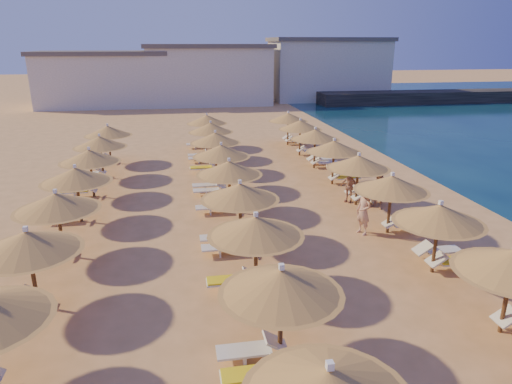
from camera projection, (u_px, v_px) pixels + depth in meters
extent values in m
plane|color=#E1A162|center=(302.00, 258.00, 16.50)|extent=(220.00, 220.00, 0.00)
cube|color=black|center=(432.00, 97.00, 59.08)|extent=(30.03, 4.23, 1.50)
cube|color=white|center=(104.00, 81.00, 55.60)|extent=(15.00, 8.00, 6.00)
cube|color=#59514C|center=(101.00, 53.00, 54.58)|extent=(15.60, 8.48, 0.50)
cube|color=white|center=(209.00, 76.00, 57.43)|extent=(15.00, 8.00, 6.80)
cube|color=#59514C|center=(208.00, 46.00, 56.29)|extent=(15.60, 8.48, 0.50)
cube|color=white|center=(327.00, 71.00, 61.79)|extent=(15.00, 8.00, 7.60)
cube|color=#59514C|center=(329.00, 39.00, 60.52)|extent=(15.60, 8.48, 0.50)
cylinder|color=brown|center=(506.00, 298.00, 12.01)|extent=(0.12, 0.12, 2.06)
cone|color=#935C2A|center=(512.00, 270.00, 11.74)|extent=(3.02, 3.02, 0.12)
cylinder|color=brown|center=(435.00, 244.00, 15.23)|extent=(0.12, 0.12, 2.06)
cone|color=#935C2A|center=(439.00, 214.00, 14.89)|extent=(2.79, 2.79, 0.62)
cone|color=#935C2A|center=(439.00, 221.00, 14.97)|extent=(3.02, 3.02, 0.12)
cube|color=white|center=(441.00, 203.00, 14.77)|extent=(0.12, 0.12, 0.14)
cylinder|color=brown|center=(389.00, 209.00, 18.45)|extent=(0.12, 0.12, 2.06)
cone|color=#935C2A|center=(392.00, 183.00, 18.11)|extent=(2.79, 2.79, 0.62)
cone|color=#935C2A|center=(391.00, 189.00, 18.19)|extent=(3.02, 3.02, 0.12)
cube|color=white|center=(393.00, 174.00, 18.00)|extent=(0.12, 0.12, 0.14)
cylinder|color=brown|center=(357.00, 184.00, 21.68)|extent=(0.12, 0.12, 2.06)
cone|color=#935C2A|center=(359.00, 162.00, 21.34)|extent=(2.79, 2.79, 0.62)
cone|color=#935C2A|center=(358.00, 167.00, 21.42)|extent=(3.02, 3.02, 0.12)
cube|color=white|center=(359.00, 154.00, 21.22)|extent=(0.12, 0.12, 0.14)
cylinder|color=brown|center=(333.00, 166.00, 24.90)|extent=(0.12, 0.12, 2.06)
cone|color=#935C2A|center=(334.00, 146.00, 24.56)|extent=(2.79, 2.79, 0.62)
cone|color=#935C2A|center=(334.00, 151.00, 24.64)|extent=(3.02, 3.02, 0.12)
cube|color=white|center=(334.00, 139.00, 24.44)|extent=(0.12, 0.12, 0.14)
cylinder|color=brown|center=(315.00, 152.00, 28.13)|extent=(0.12, 0.12, 2.06)
cone|color=#935C2A|center=(315.00, 134.00, 27.79)|extent=(2.79, 2.79, 0.62)
cone|color=#935C2A|center=(315.00, 138.00, 27.86)|extent=(3.02, 3.02, 0.12)
cube|color=white|center=(315.00, 128.00, 27.67)|extent=(0.12, 0.12, 0.14)
cylinder|color=brown|center=(300.00, 141.00, 31.35)|extent=(0.12, 0.12, 2.06)
cone|color=#935C2A|center=(300.00, 125.00, 31.01)|extent=(2.79, 2.79, 0.62)
cone|color=#935C2A|center=(300.00, 128.00, 31.09)|extent=(3.02, 3.02, 0.12)
cube|color=white|center=(300.00, 119.00, 30.89)|extent=(0.12, 0.12, 0.14)
cylinder|color=brown|center=(288.00, 131.00, 34.57)|extent=(0.12, 0.12, 2.06)
cone|color=#935C2A|center=(288.00, 117.00, 34.23)|extent=(2.79, 2.79, 0.62)
cone|color=#935C2A|center=(288.00, 120.00, 34.31)|extent=(3.02, 3.02, 0.12)
cube|color=white|center=(288.00, 112.00, 34.12)|extent=(0.12, 0.12, 0.14)
cube|color=white|center=(330.00, 365.00, 7.32)|extent=(0.12, 0.12, 0.14)
cylinder|color=brown|center=(280.00, 321.00, 11.00)|extent=(0.12, 0.12, 2.06)
cone|color=#935C2A|center=(281.00, 281.00, 10.66)|extent=(2.79, 2.79, 0.62)
cone|color=#935C2A|center=(281.00, 291.00, 10.74)|extent=(3.02, 3.02, 0.12)
cube|color=white|center=(282.00, 267.00, 10.54)|extent=(0.12, 0.12, 0.14)
cylinder|color=brown|center=(256.00, 258.00, 14.23)|extent=(0.12, 0.12, 2.06)
cone|color=#935C2A|center=(256.00, 226.00, 13.89)|extent=(2.79, 2.79, 0.62)
cone|color=#935C2A|center=(256.00, 233.00, 13.96)|extent=(3.02, 3.02, 0.12)
cube|color=white|center=(256.00, 214.00, 13.77)|extent=(0.12, 0.12, 0.14)
cylinder|color=brown|center=(240.00, 218.00, 17.45)|extent=(0.12, 0.12, 2.06)
cone|color=#935C2A|center=(240.00, 191.00, 17.11)|extent=(2.79, 2.79, 0.62)
cone|color=#935C2A|center=(240.00, 198.00, 17.19)|extent=(3.02, 3.02, 0.12)
cube|color=white|center=(240.00, 182.00, 16.99)|extent=(0.12, 0.12, 0.14)
cylinder|color=brown|center=(230.00, 191.00, 20.67)|extent=(0.12, 0.12, 2.06)
cone|color=#935C2A|center=(229.00, 168.00, 20.33)|extent=(2.79, 2.79, 0.62)
cone|color=#935C2A|center=(229.00, 173.00, 20.41)|extent=(3.02, 3.02, 0.12)
cube|color=white|center=(229.00, 160.00, 20.22)|extent=(0.12, 0.12, 0.14)
cylinder|color=brown|center=(222.00, 171.00, 23.90)|extent=(0.12, 0.12, 2.06)
cone|color=#935C2A|center=(221.00, 151.00, 23.56)|extent=(2.79, 2.79, 0.62)
cone|color=#935C2A|center=(221.00, 155.00, 23.64)|extent=(3.02, 3.02, 0.12)
cube|color=white|center=(221.00, 144.00, 23.44)|extent=(0.12, 0.12, 0.14)
cylinder|color=brown|center=(216.00, 156.00, 27.12)|extent=(0.12, 0.12, 2.06)
cone|color=#935C2A|center=(215.00, 138.00, 26.78)|extent=(2.79, 2.79, 0.62)
cone|color=#935C2A|center=(215.00, 142.00, 26.86)|extent=(3.02, 3.02, 0.12)
cube|color=white|center=(215.00, 131.00, 26.66)|extent=(0.12, 0.12, 0.14)
cylinder|color=brown|center=(211.00, 144.00, 30.34)|extent=(0.12, 0.12, 2.06)
cone|color=#935C2A|center=(211.00, 128.00, 30.00)|extent=(2.79, 2.79, 0.62)
cone|color=#935C2A|center=(211.00, 131.00, 30.08)|extent=(3.02, 3.02, 0.12)
cube|color=white|center=(210.00, 122.00, 29.89)|extent=(0.12, 0.12, 0.14)
cylinder|color=brown|center=(207.00, 134.00, 33.57)|extent=(0.12, 0.12, 2.06)
cone|color=#935C2A|center=(207.00, 119.00, 33.23)|extent=(2.79, 2.79, 0.62)
cone|color=#935C2A|center=(207.00, 123.00, 33.31)|extent=(3.02, 3.02, 0.12)
cube|color=white|center=(207.00, 114.00, 33.11)|extent=(0.12, 0.12, 0.14)
cylinder|color=brown|center=(33.00, 276.00, 13.15)|extent=(0.12, 0.12, 2.06)
cone|color=#935C2A|center=(27.00, 241.00, 12.81)|extent=(2.79, 2.79, 0.62)
cone|color=#935C2A|center=(29.00, 249.00, 12.89)|extent=(3.02, 3.02, 0.12)
cube|color=white|center=(25.00, 229.00, 12.69)|extent=(0.12, 0.12, 0.14)
cylinder|color=brown|center=(61.00, 230.00, 16.37)|extent=(0.12, 0.12, 2.06)
cone|color=#935C2A|center=(56.00, 201.00, 16.04)|extent=(2.79, 2.79, 0.62)
cone|color=#935C2A|center=(57.00, 208.00, 16.11)|extent=(3.02, 3.02, 0.12)
cube|color=white|center=(55.00, 191.00, 15.92)|extent=(0.12, 0.12, 0.14)
cylinder|color=brown|center=(79.00, 199.00, 19.60)|extent=(0.12, 0.12, 2.06)
cone|color=#935C2A|center=(76.00, 175.00, 19.26)|extent=(2.79, 2.79, 0.62)
cone|color=#935C2A|center=(76.00, 180.00, 19.34)|extent=(3.02, 3.02, 0.12)
cube|color=white|center=(75.00, 166.00, 19.14)|extent=(0.12, 0.12, 0.14)
cylinder|color=brown|center=(92.00, 177.00, 22.82)|extent=(0.12, 0.12, 2.06)
cone|color=#935C2A|center=(89.00, 156.00, 22.48)|extent=(2.79, 2.79, 0.62)
cone|color=#935C2A|center=(90.00, 161.00, 22.56)|extent=(3.02, 3.02, 0.12)
cube|color=white|center=(89.00, 148.00, 22.36)|extent=(0.12, 0.12, 0.14)
cylinder|color=brown|center=(102.00, 160.00, 26.05)|extent=(0.12, 0.12, 2.06)
cone|color=#935C2A|center=(100.00, 142.00, 25.71)|extent=(2.79, 2.79, 0.62)
cone|color=#935C2A|center=(100.00, 146.00, 25.78)|extent=(3.02, 3.02, 0.12)
cube|color=white|center=(99.00, 135.00, 25.59)|extent=(0.12, 0.12, 0.14)
cylinder|color=brown|center=(110.00, 148.00, 29.27)|extent=(0.12, 0.12, 2.06)
cone|color=#935C2A|center=(108.00, 131.00, 28.93)|extent=(2.79, 2.79, 0.62)
cone|color=#935C2A|center=(108.00, 135.00, 29.01)|extent=(3.02, 3.02, 0.12)
cube|color=white|center=(107.00, 125.00, 28.81)|extent=(0.12, 0.12, 0.14)
cube|color=silver|center=(506.00, 316.00, 12.20)|extent=(0.58, 0.57, 0.40)
cube|color=silver|center=(244.00, 350.00, 11.08)|extent=(1.34, 0.57, 0.06)
cube|color=silver|center=(244.00, 356.00, 11.13)|extent=(0.06, 0.51, 0.32)
cube|color=silver|center=(276.00, 342.00, 11.16)|extent=(0.58, 0.57, 0.40)
cube|color=silver|center=(250.00, 376.00, 10.23)|extent=(1.34, 0.57, 0.06)
cube|color=silver|center=(250.00, 382.00, 10.28)|extent=(0.06, 0.51, 0.32)
cube|color=silver|center=(284.00, 366.00, 10.32)|extent=(0.58, 0.57, 0.40)
cube|color=yellow|center=(250.00, 374.00, 10.22)|extent=(1.28, 0.52, 0.05)
cube|color=silver|center=(457.00, 261.00, 15.60)|extent=(1.34, 0.57, 0.06)
cube|color=silver|center=(456.00, 265.00, 15.65)|extent=(0.06, 0.51, 0.32)
cube|color=silver|center=(436.00, 259.00, 15.43)|extent=(0.58, 0.57, 0.40)
cube|color=yellow|center=(457.00, 260.00, 15.58)|extent=(1.28, 0.52, 0.05)
cube|color=silver|center=(442.00, 250.00, 16.44)|extent=(1.34, 0.57, 0.06)
cube|color=silver|center=(442.00, 254.00, 16.49)|extent=(0.06, 0.51, 0.32)
cube|color=silver|center=(423.00, 248.00, 16.27)|extent=(0.58, 0.57, 0.40)
cube|color=silver|center=(228.00, 281.00, 14.30)|extent=(1.34, 0.57, 0.06)
cube|color=silver|center=(228.00, 286.00, 14.35)|extent=(0.06, 0.51, 0.32)
cube|color=silver|center=(252.00, 275.00, 14.38)|extent=(0.58, 0.57, 0.40)
cube|color=yellow|center=(228.00, 279.00, 14.28)|extent=(1.28, 0.52, 0.05)
cube|color=silver|center=(408.00, 224.00, 18.82)|extent=(1.34, 0.57, 0.06)
cube|color=silver|center=(408.00, 227.00, 18.87)|extent=(0.06, 0.51, 0.32)
cube|color=silver|center=(391.00, 222.00, 18.65)|extent=(0.58, 0.57, 0.40)
cube|color=silver|center=(217.00, 237.00, 17.52)|extent=(1.34, 0.57, 0.06)
cube|color=silver|center=(217.00, 241.00, 17.57)|extent=(0.06, 0.51, 0.32)
cube|color=silver|center=(238.00, 232.00, 17.61)|extent=(0.58, 0.57, 0.40)
cube|color=silver|center=(220.00, 247.00, 16.68)|extent=(1.34, 0.57, 0.06)
cube|color=silver|center=(220.00, 251.00, 16.73)|extent=(0.06, 0.51, 0.32)
cube|color=silver|center=(241.00, 242.00, 16.77)|extent=(0.58, 0.57, 0.40)
cube|color=silver|center=(374.00, 197.00, 22.05)|extent=(1.34, 0.57, 0.06)
cube|color=silver|center=(373.00, 200.00, 22.10)|extent=(0.06, 0.51, 0.32)
cube|color=silver|center=(358.00, 195.00, 21.87)|extent=(0.58, 0.57, 0.40)
cube|color=silver|center=(366.00, 192.00, 22.89)|extent=(1.34, 0.57, 0.06)
cube|color=silver|center=(366.00, 195.00, 22.94)|extent=(0.06, 0.51, 0.32)
cube|color=silver|center=(351.00, 190.00, 22.72)|extent=(0.58, 0.57, 0.40)
cube|color=silver|center=(210.00, 207.00, 20.75)|extent=(1.34, 0.57, 0.06)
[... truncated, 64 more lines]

